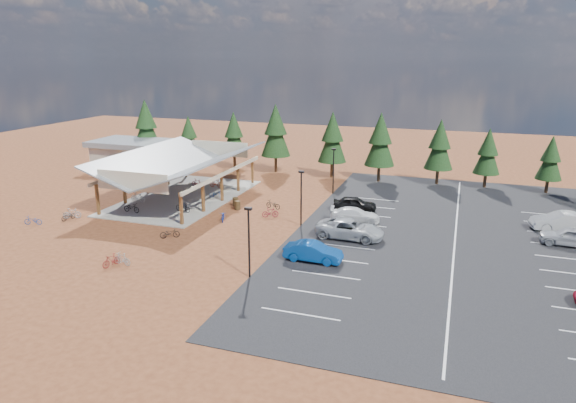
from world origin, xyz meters
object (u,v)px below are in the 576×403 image
Objects in this scene: car_4 at (355,204)px; car_8 at (569,236)px; bike_7 at (216,183)px; bike_4 at (183,207)px; lamp_post_2 at (333,168)px; bike_8 at (68,216)px; bike_10 at (33,220)px; bike_15 at (270,212)px; lamp_post_0 at (249,237)px; car_3 at (355,215)px; bike_14 at (223,216)px; car_2 at (350,229)px; bike_9 at (72,213)px; trash_bin_1 at (236,202)px; bike_6 at (216,194)px; outbuilding at (134,154)px; car_1 at (313,252)px; trash_bin_0 at (237,205)px; bike_12 at (170,233)px; bike_0 at (132,208)px; bike_3 at (197,183)px; bike_5 at (186,204)px; bike_11 at (111,260)px; bike_16 at (273,204)px; car_9 at (561,222)px; bike_13 at (122,259)px; bike_pavilion at (182,163)px; bike_2 at (162,188)px; lamp_post_1 at (301,194)px; bike_1 at (138,197)px.

car_8 reaches higher than car_4.
bike_7 is 0.40× the size of car_8.
lamp_post_2 is at bearing -32.80° from bike_4.
bike_8 is 3.03m from bike_10.
lamp_post_2 is 11.40m from bike_15.
lamp_post_0 is at bearing 61.99° from bike_10.
bike_4 is 0.40× the size of car_3.
car_8 reaches higher than bike_14.
bike_10 is at bearing 87.36° from bike_15.
bike_9 is at bearing 98.36° from car_2.
car_2 is (13.30, -5.78, 0.39)m from trash_bin_1.
outbuilding is at bearing 42.78° from bike_6.
car_1 is (14.94, -13.65, 0.26)m from bike_6.
bike_15 reaches higher than trash_bin_0.
bike_15 is at bearing -70.20° from bike_12.
lamp_post_2 reaches higher than bike_9.
car_3 is at bearing -73.78° from bike_0.
bike_3 is 1.03× the size of bike_5.
bike_11 is (-2.82, -16.27, 0.03)m from trash_bin_0.
bike_10 is 22.56m from bike_16.
car_9 is (25.83, 4.62, 0.40)m from bike_15.
car_4 is at bearing 153.64° from bike_13.
bike_10 is at bearing 137.44° from bike_0.
trash_bin_1 is (6.67, -1.12, -3.37)m from bike_pavilion.
bike_15 is at bearing -71.87° from bike_0.
bike_0 is 21.95m from car_2.
trash_bin_0 is 3.83m from bike_14.
bike_2 is 14.30m from bike_16.
bike_pavilion is 12.78m from bike_8.
bike_4 is at bearing -90.33° from car_9.
bike_14 is 0.35× the size of car_9.
bike_0 is 22.14m from car_4.
bike_pavilion is 21.56× the size of trash_bin_0.
lamp_post_1 reaches higher than bike_14.
bike_6 is at bearing -87.18° from bike_16.
lamp_post_1 is at bearing -77.18° from bike_4.
trash_bin_1 is at bearing -32.63° from bike_4.
bike_15 is at bearing -108.63° from lamp_post_2.
bike_11 is 0.35× the size of car_8.
bike_6 is (6.98, -0.23, -0.01)m from bike_2.
trash_bin_0 is 0.58× the size of bike_8.
bike_1 reaches higher than bike_0.
bike_12 is at bearing 109.98° from car_2.
lamp_post_2 reaches higher than car_8.
lamp_post_1 is 13.17m from bike_6.
bike_1 is 23.85m from car_1.
bike_pavilion is 12.25× the size of bike_13.
bike_9 reaches higher than bike_11.
car_3 is at bearing 92.71° from bike_10.
bike_1 is 1.06× the size of bike_12.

